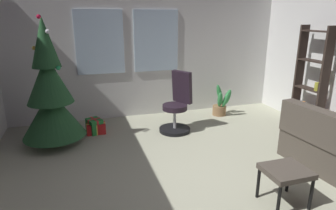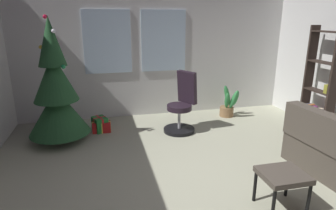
# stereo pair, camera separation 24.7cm
# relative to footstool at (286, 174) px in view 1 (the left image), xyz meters

# --- Properties ---
(ground_plane) EXTENTS (5.53, 6.03, 0.10)m
(ground_plane) POSITION_rel_footstool_xyz_m (-0.65, 0.44, -0.42)
(ground_plane) COLOR #9FA188
(wall_back_with_windows) EXTENTS (5.53, 0.12, 2.78)m
(wall_back_with_windows) POSITION_rel_footstool_xyz_m (-0.67, 3.51, 1.03)
(wall_back_with_windows) COLOR silver
(wall_back_with_windows) RESTS_ON ground_plane
(footstool) EXTENTS (0.47, 0.42, 0.43)m
(footstool) POSITION_rel_footstool_xyz_m (0.00, 0.00, 0.00)
(footstool) COLOR #443D34
(footstool) RESTS_ON ground_plane
(holiday_tree) EXTENTS (0.97, 0.97, 2.48)m
(holiday_tree) POSITION_rel_footstool_xyz_m (-2.50, 2.40, 0.46)
(holiday_tree) COLOR #4C331E
(holiday_tree) RESTS_ON ground_plane
(gift_box_red) EXTENTS (0.33, 0.19, 0.19)m
(gift_box_red) POSITION_rel_footstool_xyz_m (-1.84, 2.68, -0.28)
(gift_box_red) COLOR red
(gift_box_red) RESTS_ON ground_plane
(gift_box_green) EXTENTS (0.31, 0.35, 0.26)m
(gift_box_green) POSITION_rel_footstool_xyz_m (-1.86, 2.73, -0.24)
(gift_box_green) COLOR #1E722D
(gift_box_green) RESTS_ON ground_plane
(office_chair) EXTENTS (0.60, 0.58, 1.08)m
(office_chair) POSITION_rel_footstool_xyz_m (-0.42, 2.41, 0.05)
(office_chair) COLOR black
(office_chair) RESTS_ON ground_plane
(bookshelf) EXTENTS (0.18, 0.64, 1.86)m
(bookshelf) POSITION_rel_footstool_xyz_m (1.89, 1.81, 0.44)
(bookshelf) COLOR black
(bookshelf) RESTS_ON ground_plane
(potted_plant) EXTENTS (0.42, 0.40, 0.65)m
(potted_plant) POSITION_rel_footstool_xyz_m (0.75, 2.96, -0.13)
(potted_plant) COLOR olive
(potted_plant) RESTS_ON ground_plane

